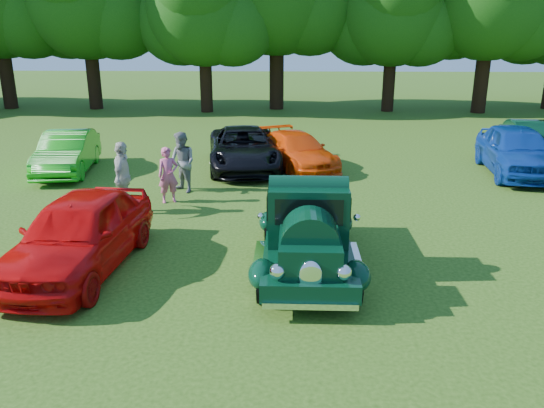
{
  "coord_description": "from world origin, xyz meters",
  "views": [
    {
      "loc": [
        0.58,
        -9.59,
        4.51
      ],
      "look_at": [
        0.17,
        1.01,
        1.1
      ],
      "focal_mm": 35.0,
      "sensor_mm": 36.0,
      "label": 1
    }
  ],
  "objects_px": {
    "back_car_green": "(537,145)",
    "spectator_pink": "(168,175)",
    "red_convertible": "(79,233)",
    "spectator_grey": "(182,162)",
    "spectator_white": "(123,178)",
    "hero_pickup": "(307,231)",
    "back_car_orange": "(296,151)",
    "back_car_black": "(244,148)",
    "back_car_lime": "(67,153)",
    "back_car_blue": "(516,150)"
  },
  "relations": [
    {
      "from": "back_car_orange",
      "to": "back_car_green",
      "type": "bearing_deg",
      "value": -21.5
    },
    {
      "from": "back_car_lime",
      "to": "spectator_white",
      "type": "relative_size",
      "value": 2.2
    },
    {
      "from": "red_convertible",
      "to": "spectator_grey",
      "type": "bearing_deg",
      "value": 84.26
    },
    {
      "from": "back_car_lime",
      "to": "spectator_grey",
      "type": "height_order",
      "value": "spectator_grey"
    },
    {
      "from": "hero_pickup",
      "to": "back_car_blue",
      "type": "relative_size",
      "value": 0.95
    },
    {
      "from": "back_car_orange",
      "to": "back_car_green",
      "type": "xyz_separation_m",
      "value": [
        8.5,
        0.58,
        0.17
      ]
    },
    {
      "from": "back_car_black",
      "to": "spectator_grey",
      "type": "height_order",
      "value": "spectator_grey"
    },
    {
      "from": "spectator_pink",
      "to": "spectator_white",
      "type": "distance_m",
      "value": 1.38
    },
    {
      "from": "hero_pickup",
      "to": "back_car_orange",
      "type": "relative_size",
      "value": 1.07
    },
    {
      "from": "back_car_lime",
      "to": "back_car_green",
      "type": "bearing_deg",
      "value": -4.24
    },
    {
      "from": "spectator_pink",
      "to": "back_car_orange",
      "type": "bearing_deg",
      "value": 23.13
    },
    {
      "from": "back_car_green",
      "to": "spectator_pink",
      "type": "bearing_deg",
      "value": -151.12
    },
    {
      "from": "back_car_blue",
      "to": "spectator_pink",
      "type": "bearing_deg",
      "value": -155.51
    },
    {
      "from": "back_car_green",
      "to": "spectator_pink",
      "type": "relative_size",
      "value": 3.04
    },
    {
      "from": "red_convertible",
      "to": "spectator_white",
      "type": "bearing_deg",
      "value": 97.1
    },
    {
      "from": "back_car_orange",
      "to": "hero_pickup",
      "type": "bearing_deg",
      "value": -114.27
    },
    {
      "from": "spectator_pink",
      "to": "spectator_grey",
      "type": "distance_m",
      "value": 1.07
    },
    {
      "from": "back_car_orange",
      "to": "red_convertible",
      "type": "bearing_deg",
      "value": -142.23
    },
    {
      "from": "back_car_green",
      "to": "hero_pickup",
      "type": "bearing_deg",
      "value": -125.46
    },
    {
      "from": "back_car_blue",
      "to": "red_convertible",
      "type": "bearing_deg",
      "value": -138.99
    },
    {
      "from": "back_car_lime",
      "to": "back_car_blue",
      "type": "bearing_deg",
      "value": -7.99
    },
    {
      "from": "back_car_blue",
      "to": "back_car_green",
      "type": "distance_m",
      "value": 1.6
    },
    {
      "from": "hero_pickup",
      "to": "back_car_black",
      "type": "distance_m",
      "value": 8.49
    },
    {
      "from": "red_convertible",
      "to": "spectator_pink",
      "type": "height_order",
      "value": "spectator_pink"
    },
    {
      "from": "red_convertible",
      "to": "spectator_grey",
      "type": "height_order",
      "value": "spectator_grey"
    },
    {
      "from": "back_car_blue",
      "to": "spectator_pink",
      "type": "xyz_separation_m",
      "value": [
        -10.92,
        -3.57,
        -0.03
      ]
    },
    {
      "from": "back_car_green",
      "to": "spectator_white",
      "type": "height_order",
      "value": "spectator_white"
    },
    {
      "from": "back_car_orange",
      "to": "back_car_blue",
      "type": "bearing_deg",
      "value": -29.43
    },
    {
      "from": "hero_pickup",
      "to": "red_convertible",
      "type": "relative_size",
      "value": 1.02
    },
    {
      "from": "hero_pickup",
      "to": "spectator_grey",
      "type": "height_order",
      "value": "spectator_grey"
    },
    {
      "from": "back_car_lime",
      "to": "red_convertible",
      "type": "bearing_deg",
      "value": -75.37
    },
    {
      "from": "back_car_black",
      "to": "back_car_blue",
      "type": "bearing_deg",
      "value": -11.21
    },
    {
      "from": "back_car_black",
      "to": "back_car_green",
      "type": "distance_m",
      "value": 10.36
    },
    {
      "from": "hero_pickup",
      "to": "back_car_black",
      "type": "height_order",
      "value": "hero_pickup"
    },
    {
      "from": "red_convertible",
      "to": "back_car_orange",
      "type": "distance_m",
      "value": 9.61
    },
    {
      "from": "back_car_black",
      "to": "spectator_grey",
      "type": "bearing_deg",
      "value": -125.62
    },
    {
      "from": "back_car_green",
      "to": "spectator_white",
      "type": "distance_m",
      "value": 14.21
    },
    {
      "from": "spectator_pink",
      "to": "back_car_green",
      "type": "bearing_deg",
      "value": -4.5
    },
    {
      "from": "spectator_grey",
      "to": "spectator_white",
      "type": "relative_size",
      "value": 0.94
    },
    {
      "from": "hero_pickup",
      "to": "back_car_orange",
      "type": "xyz_separation_m",
      "value": [
        -0.16,
        8.29,
        -0.16
      ]
    },
    {
      "from": "hero_pickup",
      "to": "spectator_pink",
      "type": "height_order",
      "value": "hero_pickup"
    },
    {
      "from": "back_car_orange",
      "to": "spectator_pink",
      "type": "xyz_separation_m",
      "value": [
        -3.58,
        -4.09,
        0.16
      ]
    },
    {
      "from": "back_car_black",
      "to": "spectator_pink",
      "type": "distance_m",
      "value": 4.4
    },
    {
      "from": "red_convertible",
      "to": "back_car_green",
      "type": "relative_size",
      "value": 0.94
    },
    {
      "from": "hero_pickup",
      "to": "back_car_green",
      "type": "height_order",
      "value": "hero_pickup"
    },
    {
      "from": "hero_pickup",
      "to": "back_car_lime",
      "type": "distance_m",
      "value": 10.86
    },
    {
      "from": "back_car_blue",
      "to": "hero_pickup",
      "type": "bearing_deg",
      "value": -126.31
    },
    {
      "from": "back_car_black",
      "to": "back_car_orange",
      "type": "bearing_deg",
      "value": -6.97
    },
    {
      "from": "red_convertible",
      "to": "back_car_blue",
      "type": "xyz_separation_m",
      "value": [
        11.68,
        8.06,
        0.05
      ]
    },
    {
      "from": "back_car_black",
      "to": "spectator_grey",
      "type": "xyz_separation_m",
      "value": [
        -1.55,
        -3.0,
        0.19
      ]
    }
  ]
}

